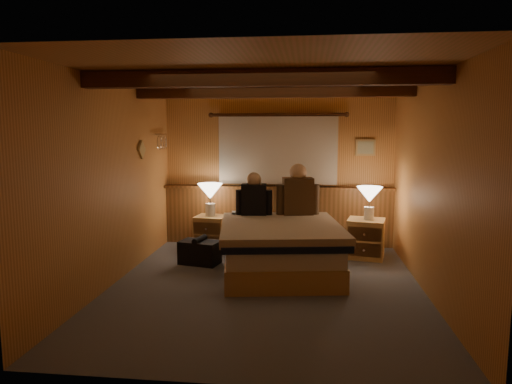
# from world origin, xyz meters

# --- Properties ---
(floor) EXTENTS (4.20, 4.20, 0.00)m
(floor) POSITION_xyz_m (0.00, 0.00, 0.00)
(floor) COLOR #525761
(floor) RESTS_ON ground
(ceiling) EXTENTS (4.20, 4.20, 0.00)m
(ceiling) POSITION_xyz_m (0.00, 0.00, 2.40)
(ceiling) COLOR #B47743
(ceiling) RESTS_ON wall_back
(wall_back) EXTENTS (3.60, 0.00, 3.60)m
(wall_back) POSITION_xyz_m (0.00, 2.10, 1.20)
(wall_back) COLOR #D7964D
(wall_back) RESTS_ON floor
(wall_left) EXTENTS (0.00, 4.20, 4.20)m
(wall_left) POSITION_xyz_m (-1.80, 0.00, 1.20)
(wall_left) COLOR #D7964D
(wall_left) RESTS_ON floor
(wall_right) EXTENTS (0.00, 4.20, 4.20)m
(wall_right) POSITION_xyz_m (1.80, 0.00, 1.20)
(wall_right) COLOR #D7964D
(wall_right) RESTS_ON floor
(wall_front) EXTENTS (3.60, 0.00, 3.60)m
(wall_front) POSITION_xyz_m (0.00, -2.10, 1.20)
(wall_front) COLOR #D7964D
(wall_front) RESTS_ON floor
(wainscot) EXTENTS (3.60, 0.23, 0.94)m
(wainscot) POSITION_xyz_m (0.00, 2.04, 0.49)
(wainscot) COLOR brown
(wainscot) RESTS_ON wall_back
(curtain_window) EXTENTS (2.18, 0.09, 1.11)m
(curtain_window) POSITION_xyz_m (0.00, 2.03, 1.52)
(curtain_window) COLOR #4E2513
(curtain_window) RESTS_ON wall_back
(ceiling_beams) EXTENTS (3.60, 1.65, 0.16)m
(ceiling_beams) POSITION_xyz_m (0.00, 0.15, 2.31)
(ceiling_beams) COLOR #4E2513
(ceiling_beams) RESTS_ON ceiling
(coat_rail) EXTENTS (0.05, 0.55, 0.24)m
(coat_rail) POSITION_xyz_m (-1.72, 1.58, 1.67)
(coat_rail) COLOR white
(coat_rail) RESTS_ON wall_left
(framed_print) EXTENTS (0.30, 0.04, 0.25)m
(framed_print) POSITION_xyz_m (1.35, 2.08, 1.55)
(framed_print) COLOR tan
(framed_print) RESTS_ON wall_back
(bed) EXTENTS (1.71, 2.08, 0.64)m
(bed) POSITION_xyz_m (0.13, 0.60, 0.33)
(bed) COLOR tan
(bed) RESTS_ON floor
(nightstand_left) EXTENTS (0.51, 0.47, 0.51)m
(nightstand_left) POSITION_xyz_m (-0.99, 1.65, 0.25)
(nightstand_left) COLOR tan
(nightstand_left) RESTS_ON floor
(nightstand_right) EXTENTS (0.59, 0.55, 0.56)m
(nightstand_right) POSITION_xyz_m (1.31, 1.39, 0.28)
(nightstand_right) COLOR tan
(nightstand_right) RESTS_ON floor
(lamp_left) EXTENTS (0.38, 0.38, 0.50)m
(lamp_left) POSITION_xyz_m (-1.00, 1.67, 0.86)
(lamp_left) COLOR white
(lamp_left) RESTS_ON nightstand_left
(lamp_right) EXTENTS (0.36, 0.36, 0.47)m
(lamp_right) POSITION_xyz_m (1.34, 1.39, 0.89)
(lamp_right) COLOR white
(lamp_right) RESTS_ON nightstand_right
(person_left) EXTENTS (0.51, 0.22, 0.62)m
(person_left) POSITION_xyz_m (-0.27, 1.12, 0.89)
(person_left) COLOR black
(person_left) RESTS_ON bed
(person_right) EXTENTS (0.60, 0.31, 0.74)m
(person_right) POSITION_xyz_m (0.34, 1.22, 0.94)
(person_right) COLOR #452F1B
(person_right) RESTS_ON bed
(duffel_bag) EXTENTS (0.58, 0.43, 0.38)m
(duffel_bag) POSITION_xyz_m (-0.98, 0.83, 0.17)
(duffel_bag) COLOR black
(duffel_bag) RESTS_ON floor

